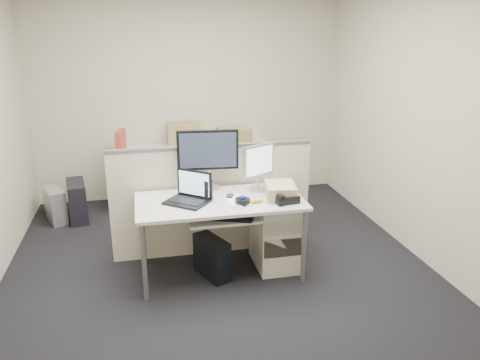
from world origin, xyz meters
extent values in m
cube|color=black|center=(0.00, 0.00, -0.01)|extent=(4.00, 4.50, 0.01)
cube|color=#B9B49C|center=(0.00, 2.25, 1.35)|extent=(4.00, 0.02, 2.70)
cube|color=#B9B49C|center=(0.00, -2.25, 1.35)|extent=(4.00, 0.02, 2.70)
cube|color=#B9B49C|center=(2.00, 0.00, 1.35)|extent=(0.02, 4.50, 2.70)
cube|color=silver|center=(0.00, 0.00, 0.71)|extent=(1.50, 0.75, 0.03)
cylinder|color=slate|center=(-0.70, -0.33, 0.35)|extent=(0.04, 0.04, 0.70)
cylinder|color=slate|center=(-0.70, 0.33, 0.35)|extent=(0.04, 0.04, 0.70)
cylinder|color=slate|center=(0.70, -0.33, 0.35)|extent=(0.04, 0.04, 0.70)
cylinder|color=slate|center=(0.70, 0.33, 0.35)|extent=(0.04, 0.04, 0.70)
cube|color=silver|center=(0.00, -0.18, 0.62)|extent=(0.62, 0.32, 0.02)
cube|color=beige|center=(0.55, 0.05, 0.33)|extent=(0.40, 0.55, 0.65)
cube|color=beige|center=(0.00, 0.45, 0.55)|extent=(2.00, 0.06, 1.10)
cube|color=beige|center=(0.00, 1.93, 0.36)|extent=(2.00, 0.60, 0.72)
cube|color=black|center=(-0.05, 0.32, 1.02)|extent=(0.59, 0.27, 0.58)
cube|color=#B7B7BC|center=(0.40, 0.18, 0.95)|extent=(0.40, 0.32, 0.44)
cube|color=black|center=(-0.30, -0.02, 0.86)|extent=(0.44, 0.43, 0.27)
cylinder|color=black|center=(0.18, -0.15, 0.76)|extent=(0.15, 0.15, 0.05)
cube|color=black|center=(0.56, -0.18, 0.76)|extent=(0.24, 0.20, 0.07)
cube|color=white|center=(0.15, -0.08, 0.74)|extent=(0.21, 0.26, 0.01)
cube|color=yellow|center=(0.18, 0.00, 0.74)|extent=(0.08, 0.08, 0.01)
cylinder|color=black|center=(-0.10, 0.02, 0.82)|extent=(0.10, 0.10, 0.17)
ellipsoid|color=yellow|center=(0.28, -0.15, 0.75)|extent=(0.18, 0.06, 0.04)
cube|color=black|center=(0.10, 0.05, 0.74)|extent=(0.09, 0.12, 0.01)
cube|color=#CCB979|center=(0.55, -0.05, 0.79)|extent=(0.31, 0.37, 0.13)
cube|color=black|center=(0.05, -0.22, 0.64)|extent=(0.43, 0.28, 0.02)
cube|color=black|center=(-0.09, -0.05, 0.19)|extent=(0.31, 0.43, 0.38)
cube|color=black|center=(-1.45, 1.63, 0.23)|extent=(0.27, 0.52, 0.47)
cube|color=#B7B7BC|center=(-1.70, 1.63, 0.20)|extent=(0.31, 0.46, 0.40)
cube|color=olive|center=(-0.11, 2.05, 0.88)|extent=(0.42, 0.32, 0.31)
cube|color=olive|center=(0.50, 1.81, 0.86)|extent=(0.43, 0.36, 0.28)
cube|color=#AD3629|center=(-0.90, 1.83, 0.87)|extent=(0.13, 0.33, 0.30)
camera|label=1|loc=(-0.66, -3.89, 2.21)|focal=35.00mm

